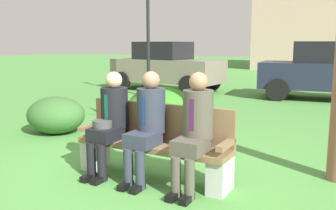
{
  "coord_description": "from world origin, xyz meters",
  "views": [
    {
      "loc": [
        2.37,
        -3.78,
        1.63
      ],
      "look_at": [
        0.14,
        0.32,
        0.85
      ],
      "focal_mm": 39.71,
      "sensor_mm": 36.0,
      "label": 1
    }
  ],
  "objects_px": {
    "shrub_near_bench": "(56,115)",
    "seated_man_right": "(195,126)",
    "park_bench": "(154,144)",
    "street_lamp": "(148,17)",
    "seated_man_middle": "(147,121)",
    "parked_car_far": "(329,71)",
    "shrub_mid_lawn": "(161,108)",
    "parked_car_near": "(166,66)",
    "seated_man_left": "(110,118)"
  },
  "relations": [
    {
      "from": "park_bench",
      "to": "street_lamp",
      "type": "bearing_deg",
      "value": 122.19
    },
    {
      "from": "seated_man_left",
      "to": "seated_man_right",
      "type": "height_order",
      "value": "seated_man_right"
    },
    {
      "from": "seated_man_middle",
      "to": "parked_car_far",
      "type": "bearing_deg",
      "value": 81.36
    },
    {
      "from": "seated_man_left",
      "to": "seated_man_middle",
      "type": "bearing_deg",
      "value": 0.86
    },
    {
      "from": "shrub_mid_lawn",
      "to": "street_lamp",
      "type": "distance_m",
      "value": 4.79
    },
    {
      "from": "park_bench",
      "to": "seated_man_right",
      "type": "bearing_deg",
      "value": -11.92
    },
    {
      "from": "seated_man_right",
      "to": "seated_man_left",
      "type": "bearing_deg",
      "value": -179.53
    },
    {
      "from": "seated_man_middle",
      "to": "shrub_mid_lawn",
      "type": "xyz_separation_m",
      "value": [
        -1.22,
        2.45,
        -0.32
      ]
    },
    {
      "from": "seated_man_left",
      "to": "street_lamp",
      "type": "distance_m",
      "value": 7.02
    },
    {
      "from": "parked_car_near",
      "to": "seated_man_middle",
      "type": "bearing_deg",
      "value": -62.46
    },
    {
      "from": "shrub_near_bench",
      "to": "seated_man_right",
      "type": "bearing_deg",
      "value": -20.25
    },
    {
      "from": "street_lamp",
      "to": "seated_man_left",
      "type": "bearing_deg",
      "value": -62.42
    },
    {
      "from": "shrub_near_bench",
      "to": "parked_car_near",
      "type": "height_order",
      "value": "parked_car_near"
    },
    {
      "from": "shrub_near_bench",
      "to": "shrub_mid_lawn",
      "type": "bearing_deg",
      "value": 38.99
    },
    {
      "from": "seated_man_right",
      "to": "parked_car_near",
      "type": "xyz_separation_m",
      "value": [
        -4.62,
        7.69,
        0.1
      ]
    },
    {
      "from": "seated_man_left",
      "to": "seated_man_middle",
      "type": "xyz_separation_m",
      "value": [
        0.54,
        0.01,
        0.01
      ]
    },
    {
      "from": "seated_man_right",
      "to": "street_lamp",
      "type": "xyz_separation_m",
      "value": [
        -4.3,
        6.03,
        1.67
      ]
    },
    {
      "from": "seated_man_right",
      "to": "parked_car_far",
      "type": "relative_size",
      "value": 0.33
    },
    {
      "from": "parked_car_far",
      "to": "shrub_near_bench",
      "type": "bearing_deg",
      "value": -120.27
    },
    {
      "from": "parked_car_near",
      "to": "street_lamp",
      "type": "xyz_separation_m",
      "value": [
        0.32,
        -1.67,
        1.57
      ]
    },
    {
      "from": "street_lamp",
      "to": "seated_man_right",
      "type": "bearing_deg",
      "value": -54.47
    },
    {
      "from": "parked_car_near",
      "to": "park_bench",
      "type": "bearing_deg",
      "value": -61.95
    },
    {
      "from": "seated_man_right",
      "to": "seated_man_middle",
      "type": "bearing_deg",
      "value": -179.88
    },
    {
      "from": "street_lamp",
      "to": "parked_car_near",
      "type": "bearing_deg",
      "value": 100.78
    },
    {
      "from": "seated_man_left",
      "to": "shrub_near_bench",
      "type": "distance_m",
      "value": 2.54
    },
    {
      "from": "park_bench",
      "to": "seated_man_middle",
      "type": "bearing_deg",
      "value": -99.22
    },
    {
      "from": "park_bench",
      "to": "shrub_near_bench",
      "type": "height_order",
      "value": "park_bench"
    },
    {
      "from": "park_bench",
      "to": "parked_car_near",
      "type": "bearing_deg",
      "value": 118.05
    },
    {
      "from": "park_bench",
      "to": "seated_man_middle",
      "type": "height_order",
      "value": "seated_man_middle"
    },
    {
      "from": "parked_car_far",
      "to": "street_lamp",
      "type": "height_order",
      "value": "street_lamp"
    },
    {
      "from": "seated_man_middle",
      "to": "seated_man_right",
      "type": "height_order",
      "value": "seated_man_right"
    },
    {
      "from": "shrub_near_bench",
      "to": "parked_car_near",
      "type": "relative_size",
      "value": 0.27
    },
    {
      "from": "seated_man_left",
      "to": "street_lamp",
      "type": "bearing_deg",
      "value": 117.58
    },
    {
      "from": "seated_man_right",
      "to": "shrub_mid_lawn",
      "type": "bearing_deg",
      "value": 126.73
    },
    {
      "from": "seated_man_left",
      "to": "street_lamp",
      "type": "xyz_separation_m",
      "value": [
        -3.15,
        6.04,
        1.69
      ]
    },
    {
      "from": "shrub_mid_lawn",
      "to": "seated_man_right",
      "type": "bearing_deg",
      "value": -53.27
    },
    {
      "from": "parked_car_far",
      "to": "seated_man_right",
      "type": "bearing_deg",
      "value": -94.32
    },
    {
      "from": "shrub_near_bench",
      "to": "street_lamp",
      "type": "height_order",
      "value": "street_lamp"
    },
    {
      "from": "park_bench",
      "to": "shrub_mid_lawn",
      "type": "xyz_separation_m",
      "value": [
        -1.24,
        2.32,
        -0.01
      ]
    },
    {
      "from": "parked_car_near",
      "to": "street_lamp",
      "type": "relative_size",
      "value": 1.01
    },
    {
      "from": "seated_man_middle",
      "to": "parked_car_near",
      "type": "bearing_deg",
      "value": 117.54
    },
    {
      "from": "park_bench",
      "to": "street_lamp",
      "type": "distance_m",
      "value": 7.25
    },
    {
      "from": "park_bench",
      "to": "street_lamp",
      "type": "height_order",
      "value": "street_lamp"
    },
    {
      "from": "street_lamp",
      "to": "shrub_near_bench",
      "type": "bearing_deg",
      "value": -78.55
    },
    {
      "from": "seated_man_right",
      "to": "shrub_mid_lawn",
      "type": "relative_size",
      "value": 1.01
    },
    {
      "from": "seated_man_right",
      "to": "shrub_mid_lawn",
      "type": "distance_m",
      "value": 3.07
    },
    {
      "from": "shrub_near_bench",
      "to": "parked_car_far",
      "type": "height_order",
      "value": "parked_car_far"
    },
    {
      "from": "shrub_near_bench",
      "to": "street_lamp",
      "type": "bearing_deg",
      "value": 101.45
    },
    {
      "from": "park_bench",
      "to": "parked_car_near",
      "type": "height_order",
      "value": "parked_car_near"
    },
    {
      "from": "seated_man_right",
      "to": "shrub_mid_lawn",
      "type": "height_order",
      "value": "seated_man_right"
    }
  ]
}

